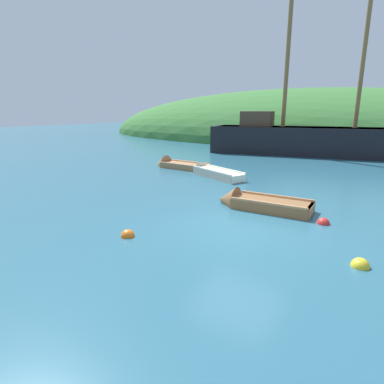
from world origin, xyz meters
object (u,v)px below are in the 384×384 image
Objects in this scene: rowboat_near_dock at (176,166)px; buoy_yellow at (360,266)px; rowboat_outer_right at (212,173)px; buoy_red at (323,224)px; sailing_ship at (310,144)px; buoy_orange at (128,236)px; rowboat_portside at (256,205)px.

rowboat_near_dock reaches higher than buoy_yellow.
rowboat_outer_right reaches higher than buoy_red.
rowboat_near_dock is at bearing -129.41° from sailing_ship.
sailing_ship is 47.29× the size of buoy_orange.
rowboat_portside is at bearing 141.68° from buoy_yellow.
rowboat_near_dock is at bearing 143.93° from buoy_yellow.
rowboat_outer_right is 10.45× the size of buoy_red.
rowboat_near_dock is 12.75m from buoy_yellow.
buoy_red is (4.03, 3.80, 0.00)m from buoy_orange.
sailing_ship is 14.57m from rowboat_portside.
sailing_ship is 18.66m from buoy_orange.
rowboat_portside is (3.93, -3.81, -0.01)m from rowboat_outer_right.
rowboat_near_dock is 9.11× the size of buoy_yellow.
buoy_orange is at bearing -101.76° from sailing_ship.
buoy_yellow reaches higher than buoy_orange.
sailing_ship is at bearing -115.40° from rowboat_near_dock.
sailing_ship is 17.96m from buoy_yellow.
sailing_ship reaches higher than buoy_red.
sailing_ship reaches higher than rowboat_portside.
rowboat_near_dock is at bearing 150.26° from buoy_red.
rowboat_outer_right is at bearing 104.78° from buoy_orange.
rowboat_portside reaches higher than buoy_yellow.
rowboat_outer_right is 10.24× the size of buoy_orange.
rowboat_outer_right is at bearing 163.64° from rowboat_near_dock.
buoy_orange is at bearing -164.11° from buoy_yellow.
rowboat_portside is (1.84, -14.44, -0.67)m from sailing_ship.
rowboat_near_dock is (-5.03, -9.64, -0.70)m from sailing_ship.
rowboat_near_dock is (-2.95, 0.99, -0.04)m from rowboat_outer_right.
rowboat_outer_right is 1.08× the size of rowboat_near_dock.
rowboat_near_dock is 8.38m from rowboat_portside.
rowboat_outer_right reaches higher than buoy_yellow.
buoy_orange is (-1.81, -4.20, -0.11)m from rowboat_portside.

